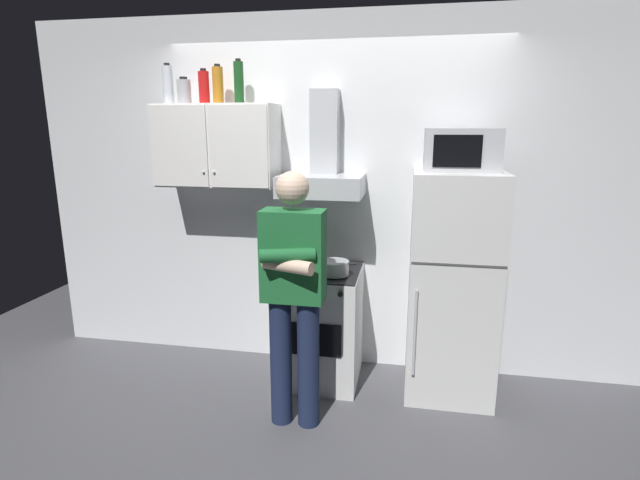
{
  "coord_description": "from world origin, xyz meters",
  "views": [
    {
      "loc": [
        0.58,
        -3.1,
        1.9
      ],
      "look_at": [
        0.0,
        0.0,
        1.15
      ],
      "focal_mm": 27.18,
      "sensor_mm": 36.0,
      "label": 1
    }
  ],
  "objects_px": {
    "person_standing": "(293,292)",
    "bottle_wine_green": "(239,82)",
    "stove_oven": "(320,325)",
    "refrigerator": "(452,286)",
    "bottle_liquor_amber": "(218,85)",
    "bottle_vodka_clear": "(168,85)",
    "range_hood": "(323,168)",
    "cooking_pot": "(335,268)",
    "bottle_soda_red": "(204,87)",
    "bottle_canister_steel": "(184,91)",
    "microwave": "(461,150)",
    "upper_cabinet": "(217,146)"
  },
  "relations": [
    {
      "from": "stove_oven",
      "to": "bottle_canister_steel",
      "type": "bearing_deg",
      "value": 174.69
    },
    {
      "from": "stove_oven",
      "to": "refrigerator",
      "type": "distance_m",
      "value": 1.02
    },
    {
      "from": "refrigerator",
      "to": "bottle_vodka_clear",
      "type": "height_order",
      "value": "bottle_vodka_clear"
    },
    {
      "from": "microwave",
      "to": "bottle_canister_steel",
      "type": "bearing_deg",
      "value": 177.79
    },
    {
      "from": "bottle_soda_red",
      "to": "bottle_canister_steel",
      "type": "distance_m",
      "value": 0.15
    },
    {
      "from": "microwave",
      "to": "cooking_pot",
      "type": "height_order",
      "value": "microwave"
    },
    {
      "from": "bottle_canister_steel",
      "to": "bottle_vodka_clear",
      "type": "xyz_separation_m",
      "value": [
        -0.12,
        0.0,
        0.05
      ]
    },
    {
      "from": "cooking_pot",
      "to": "bottle_vodka_clear",
      "type": "distance_m",
      "value": 1.81
    },
    {
      "from": "range_hood",
      "to": "bottle_vodka_clear",
      "type": "bearing_deg",
      "value": -178.62
    },
    {
      "from": "bottle_liquor_amber",
      "to": "bottle_wine_green",
      "type": "xyz_separation_m",
      "value": [
        0.16,
        0.0,
        0.02
      ]
    },
    {
      "from": "microwave",
      "to": "bottle_wine_green",
      "type": "height_order",
      "value": "bottle_wine_green"
    },
    {
      "from": "microwave",
      "to": "upper_cabinet",
      "type": "bearing_deg",
      "value": 176.52
    },
    {
      "from": "microwave",
      "to": "bottle_canister_steel",
      "type": "distance_m",
      "value": 2.01
    },
    {
      "from": "stove_oven",
      "to": "bottle_liquor_amber",
      "type": "xyz_separation_m",
      "value": [
        -0.78,
        0.15,
        1.75
      ]
    },
    {
      "from": "bottle_liquor_amber",
      "to": "bottle_vodka_clear",
      "type": "distance_m",
      "value": 0.37
    },
    {
      "from": "upper_cabinet",
      "to": "refrigerator",
      "type": "bearing_deg",
      "value": -4.07
    },
    {
      "from": "bottle_soda_red",
      "to": "bottle_canister_steel",
      "type": "height_order",
      "value": "bottle_soda_red"
    },
    {
      "from": "range_hood",
      "to": "microwave",
      "type": "bearing_deg",
      "value": -6.46
    },
    {
      "from": "person_standing",
      "to": "range_hood",
      "type": "bearing_deg",
      "value": 86.09
    },
    {
      "from": "microwave",
      "to": "bottle_vodka_clear",
      "type": "bearing_deg",
      "value": 177.82
    },
    {
      "from": "bottle_liquor_amber",
      "to": "upper_cabinet",
      "type": "bearing_deg",
      "value": -128.18
    },
    {
      "from": "microwave",
      "to": "bottle_wine_green",
      "type": "bearing_deg",
      "value": 175.22
    },
    {
      "from": "refrigerator",
      "to": "cooking_pot",
      "type": "relative_size",
      "value": 5.23
    },
    {
      "from": "person_standing",
      "to": "bottle_canister_steel",
      "type": "xyz_separation_m",
      "value": [
        -0.97,
        0.7,
        1.24
      ]
    },
    {
      "from": "cooking_pot",
      "to": "bottle_wine_green",
      "type": "bearing_deg",
      "value": 160.26
    },
    {
      "from": "range_hood",
      "to": "refrigerator",
      "type": "xyz_separation_m",
      "value": [
        0.95,
        -0.13,
        -0.8
      ]
    },
    {
      "from": "bottle_canister_steel",
      "to": "bottle_soda_red",
      "type": "bearing_deg",
      "value": 15.17
    },
    {
      "from": "stove_oven",
      "to": "bottle_canister_steel",
      "type": "height_order",
      "value": "bottle_canister_steel"
    },
    {
      "from": "range_hood",
      "to": "bottle_soda_red",
      "type": "distance_m",
      "value": 1.05
    },
    {
      "from": "bottle_liquor_amber",
      "to": "bottle_wine_green",
      "type": "height_order",
      "value": "bottle_wine_green"
    },
    {
      "from": "bottle_liquor_amber",
      "to": "bottle_soda_red",
      "type": "distance_m",
      "value": 0.1
    },
    {
      "from": "cooking_pot",
      "to": "bottle_soda_red",
      "type": "bearing_deg",
      "value": 166.04
    },
    {
      "from": "person_standing",
      "to": "bottle_liquor_amber",
      "type": "bearing_deg",
      "value": 134.09
    },
    {
      "from": "cooking_pot",
      "to": "bottle_liquor_amber",
      "type": "xyz_separation_m",
      "value": [
        -0.91,
        0.27,
        1.26
      ]
    },
    {
      "from": "cooking_pot",
      "to": "bottle_soda_red",
      "type": "height_order",
      "value": "bottle_soda_red"
    },
    {
      "from": "person_standing",
      "to": "bottle_wine_green",
      "type": "distance_m",
      "value": 1.61
    },
    {
      "from": "stove_oven",
      "to": "bottle_soda_red",
      "type": "xyz_separation_m",
      "value": [
        -0.88,
        0.13,
        1.73
      ]
    },
    {
      "from": "refrigerator",
      "to": "cooking_pot",
      "type": "bearing_deg",
      "value": -171.68
    },
    {
      "from": "bottle_soda_red",
      "to": "bottle_vodka_clear",
      "type": "relative_size",
      "value": 0.86
    },
    {
      "from": "cooking_pot",
      "to": "bottle_canister_steel",
      "type": "distance_m",
      "value": 1.69
    },
    {
      "from": "range_hood",
      "to": "person_standing",
      "type": "distance_m",
      "value": 1.01
    },
    {
      "from": "range_hood",
      "to": "upper_cabinet",
      "type": "bearing_deg",
      "value": -179.91
    },
    {
      "from": "person_standing",
      "to": "bottle_canister_steel",
      "type": "bearing_deg",
      "value": 144.23
    },
    {
      "from": "upper_cabinet",
      "to": "refrigerator",
      "type": "relative_size",
      "value": 0.56
    },
    {
      "from": "microwave",
      "to": "bottle_canister_steel",
      "type": "relative_size",
      "value": 2.54
    },
    {
      "from": "cooking_pot",
      "to": "bottle_canister_steel",
      "type": "height_order",
      "value": "bottle_canister_steel"
    },
    {
      "from": "bottle_liquor_amber",
      "to": "bottle_vodka_clear",
      "type": "bearing_deg",
      "value": -172.21
    },
    {
      "from": "microwave",
      "to": "stove_oven",
      "type": "bearing_deg",
      "value": -178.85
    },
    {
      "from": "range_hood",
      "to": "bottle_canister_steel",
      "type": "bearing_deg",
      "value": -178.24
    },
    {
      "from": "cooking_pot",
      "to": "bottle_wine_green",
      "type": "height_order",
      "value": "bottle_wine_green"
    }
  ]
}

